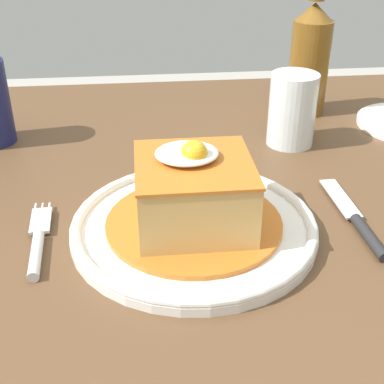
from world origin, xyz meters
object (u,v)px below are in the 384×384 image
at_px(main_plate, 194,226).
at_px(beer_bottle_amber, 310,53).
at_px(knife, 360,225).
at_px(drinking_glass, 292,114).
at_px(fork, 38,243).

relative_size(main_plate, beer_bottle_amber, 1.00).
xyz_separation_m(main_plate, knife, (0.18, -0.01, -0.00)).
relative_size(knife, drinking_glass, 1.57).
bearing_deg(drinking_glass, main_plate, -127.06).
xyz_separation_m(main_plate, drinking_glass, (0.17, 0.22, 0.04)).
bearing_deg(beer_bottle_amber, fork, -137.78).
height_order(main_plate, fork, main_plate).
bearing_deg(fork, beer_bottle_amber, 42.22).
distance_m(knife, beer_bottle_amber, 0.37).
distance_m(main_plate, knife, 0.18).
height_order(beer_bottle_amber, drinking_glass, beer_bottle_amber).
distance_m(main_plate, fork, 0.17).
distance_m(knife, drinking_glass, 0.24).
bearing_deg(drinking_glass, beer_bottle_amber, 64.51).
bearing_deg(knife, beer_bottle_amber, 83.29).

